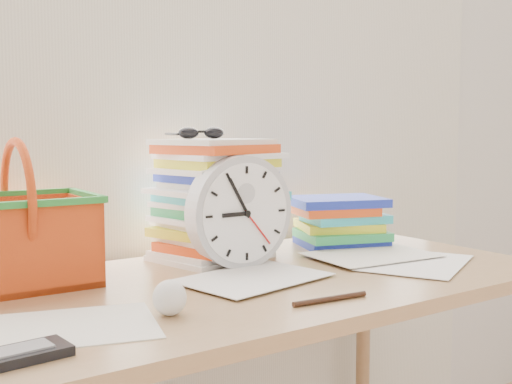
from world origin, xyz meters
TOP-DOWN VIEW (x-y plane):
  - curtain at (0.00, 1.98)m, footprint 2.40×0.01m
  - desk at (0.00, 1.60)m, footprint 1.40×0.70m
  - paper_stack at (0.05, 1.83)m, footprint 0.35×0.31m
  - clock at (0.04, 1.70)m, footprint 0.27×0.05m
  - sunglasses at (0.01, 1.82)m, footprint 0.15×0.14m
  - book_stack at (0.42, 1.77)m, footprint 0.32×0.28m
  - basket at (-0.43, 1.82)m, footprint 0.31×0.24m
  - crumpled_ball at (-0.27, 1.45)m, footprint 0.06×0.06m
  - pen at (0.02, 1.35)m, footprint 0.17×0.03m
  - calculator at (-0.56, 1.37)m, footprint 0.15×0.08m
  - scattered_papers at (0.00, 1.60)m, footprint 1.26×0.42m

SIDE VIEW (x-z plane):
  - desk at x=0.00m, z-range 0.30..1.05m
  - pen at x=0.02m, z-range 0.75..0.76m
  - scattered_papers at x=0.00m, z-range 0.75..0.77m
  - calculator at x=-0.56m, z-range 0.75..0.76m
  - crumpled_ball at x=-0.27m, z-range 0.75..0.81m
  - book_stack at x=0.42m, z-range 0.75..0.89m
  - clock at x=0.04m, z-range 0.75..1.02m
  - basket at x=-0.43m, z-range 0.75..1.05m
  - paper_stack at x=0.05m, z-range 0.75..1.05m
  - sunglasses at x=0.01m, z-range 1.05..1.08m
  - curtain at x=0.00m, z-range 0.05..2.55m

